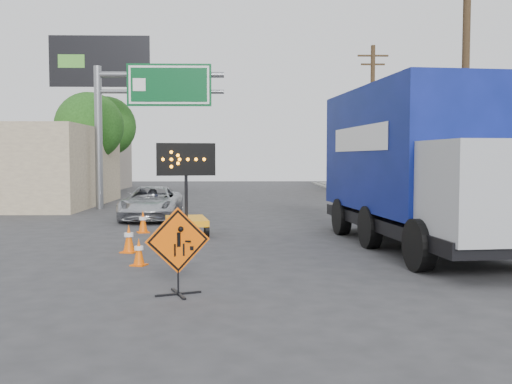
{
  "coord_description": "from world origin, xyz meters",
  "views": [
    {
      "loc": [
        0.39,
        -9.47,
        2.46
      ],
      "look_at": [
        0.69,
        3.62,
        1.67
      ],
      "focal_mm": 40.0,
      "sensor_mm": 36.0,
      "label": 1
    }
  ],
  "objects_px": {
    "arrow_board": "(186,215)",
    "box_truck": "(419,174)",
    "pickup_truck": "(151,203)",
    "construction_sign": "(178,249)"
  },
  "relations": [
    {
      "from": "arrow_board",
      "to": "construction_sign",
      "type": "bearing_deg",
      "value": -95.51
    },
    {
      "from": "pickup_truck",
      "to": "box_truck",
      "type": "xyz_separation_m",
      "value": [
        8.43,
        -7.32,
        1.35
      ]
    },
    {
      "from": "pickup_truck",
      "to": "box_truck",
      "type": "relative_size",
      "value": 0.49
    },
    {
      "from": "pickup_truck",
      "to": "arrow_board",
      "type": "bearing_deg",
      "value": -70.25
    },
    {
      "from": "construction_sign",
      "to": "arrow_board",
      "type": "height_order",
      "value": "arrow_board"
    },
    {
      "from": "arrow_board",
      "to": "box_truck",
      "type": "distance_m",
      "value": 7.18
    },
    {
      "from": "construction_sign",
      "to": "arrow_board",
      "type": "xyz_separation_m",
      "value": [
        -0.63,
        7.84,
        -0.18
      ]
    },
    {
      "from": "construction_sign",
      "to": "box_truck",
      "type": "xyz_separation_m",
      "value": [
        5.95,
        5.29,
        1.17
      ]
    },
    {
      "from": "construction_sign",
      "to": "arrow_board",
      "type": "distance_m",
      "value": 7.87
    },
    {
      "from": "arrow_board",
      "to": "pickup_truck",
      "type": "distance_m",
      "value": 5.12
    }
  ]
}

